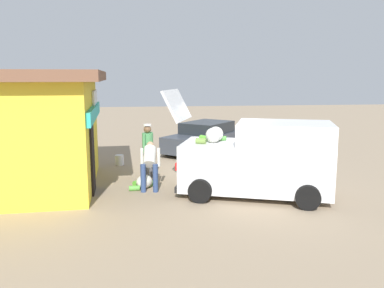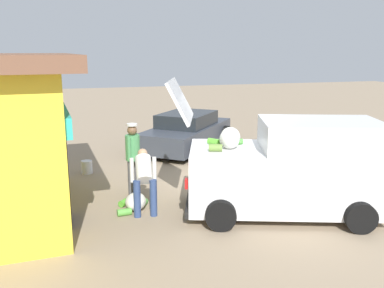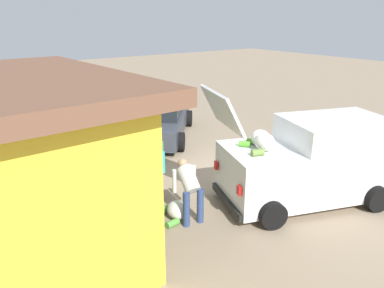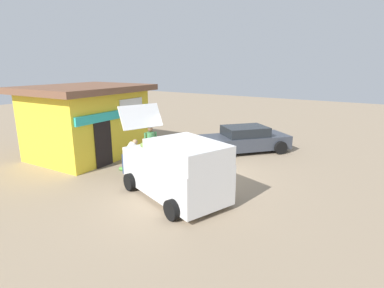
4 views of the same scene
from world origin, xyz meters
name	(u,v)px [view 1 (image 1 of 4)]	position (x,y,z in m)	size (l,w,h in m)	color
ground_plane	(225,174)	(0.00, 0.00, 0.00)	(60.00, 60.00, 0.00)	gray
storefront_bar	(26,129)	(-0.81, 5.98, 1.71)	(5.60, 4.71, 3.33)	yellow
delivery_van	(260,159)	(-2.42, -0.42, 0.99)	(3.11, 4.66, 2.82)	white
parked_sedan	(207,138)	(3.92, -0.04, 0.61)	(4.47, 4.17, 1.28)	#383D47
vendor_standing	(148,148)	(-0.27, 2.53, 0.99)	(0.51, 0.46, 1.72)	#4C4C51
customer_bending	(150,162)	(-1.58, 2.50, 0.82)	(0.72, 0.57, 1.35)	navy
unloaded_banana_pile	(144,182)	(-1.32, 2.68, 0.17)	(0.84, 0.76, 0.38)	silver
paint_bucket	(119,160)	(1.82, 3.53, 0.18)	(0.32, 0.32, 0.37)	silver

